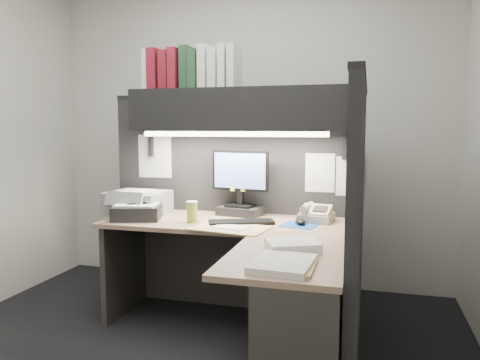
# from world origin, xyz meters

# --- Properties ---
(floor) EXTENTS (3.50, 3.50, 0.00)m
(floor) POSITION_xyz_m (0.00, 0.00, 0.00)
(floor) COLOR black
(floor) RESTS_ON ground
(wall_back) EXTENTS (3.50, 0.04, 2.70)m
(wall_back) POSITION_xyz_m (0.00, 1.50, 1.35)
(wall_back) COLOR beige
(wall_back) RESTS_ON floor
(partition_back) EXTENTS (1.90, 0.06, 1.60)m
(partition_back) POSITION_xyz_m (0.03, 0.93, 0.80)
(partition_back) COLOR black
(partition_back) RESTS_ON floor
(partition_right) EXTENTS (0.06, 1.50, 1.60)m
(partition_right) POSITION_xyz_m (0.98, 0.18, 0.80)
(partition_right) COLOR black
(partition_right) RESTS_ON floor
(desk) EXTENTS (1.70, 1.53, 0.73)m
(desk) POSITION_xyz_m (0.43, -0.00, 0.44)
(desk) COLOR #96745F
(desk) RESTS_ON floor
(overhead_shelf) EXTENTS (1.55, 0.34, 0.30)m
(overhead_shelf) POSITION_xyz_m (0.12, 0.75, 1.50)
(overhead_shelf) COLOR black
(overhead_shelf) RESTS_ON partition_back
(task_light_tube) EXTENTS (1.32, 0.04, 0.04)m
(task_light_tube) POSITION_xyz_m (0.12, 0.61, 1.33)
(task_light_tube) COLOR white
(task_light_tube) RESTS_ON overhead_shelf
(monitor) EXTENTS (0.44, 0.25, 0.48)m
(monitor) POSITION_xyz_m (0.13, 0.79, 0.92)
(monitor) COLOR black
(monitor) RESTS_ON desk
(keyboard) EXTENTS (0.46, 0.30, 0.02)m
(keyboard) POSITION_xyz_m (0.22, 0.49, 0.74)
(keyboard) COLOR black
(keyboard) RESTS_ON desk
(mousepad) EXTENTS (0.26, 0.24, 0.00)m
(mousepad) POSITION_xyz_m (0.61, 0.54, 0.73)
(mousepad) COLOR navy
(mousepad) RESTS_ON desk
(mouse) EXTENTS (0.10, 0.13, 0.04)m
(mouse) POSITION_xyz_m (0.61, 0.55, 0.75)
(mouse) COLOR black
(mouse) RESTS_ON mousepad
(telephone) EXTENTS (0.25, 0.25, 0.09)m
(telephone) POSITION_xyz_m (0.70, 0.71, 0.77)
(telephone) COLOR #B6AB8C
(telephone) RESTS_ON desk
(coffee_cup) EXTENTS (0.09, 0.09, 0.13)m
(coffee_cup) POSITION_xyz_m (-0.12, 0.45, 0.80)
(coffee_cup) COLOR #AAB146
(coffee_cup) RESTS_ON desk
(printer) EXTENTS (0.44, 0.38, 0.17)m
(printer) POSITION_xyz_m (-0.63, 0.65, 0.81)
(printer) COLOR gray
(printer) RESTS_ON desk
(notebook_stack) EXTENTS (0.39, 0.36, 0.10)m
(notebook_stack) POSITION_xyz_m (-0.53, 0.45, 0.78)
(notebook_stack) COLOR black
(notebook_stack) RESTS_ON desk
(open_folder) EXTENTS (0.52, 0.38, 0.01)m
(open_folder) POSITION_xyz_m (0.20, 0.32, 0.73)
(open_folder) COLOR #D6B478
(open_folder) RESTS_ON desk
(paper_stack_a) EXTENTS (0.33, 0.31, 0.05)m
(paper_stack_a) POSITION_xyz_m (0.66, -0.10, 0.76)
(paper_stack_a) COLOR white
(paper_stack_a) RESTS_ON desk
(paper_stack_b) EXTENTS (0.29, 0.35, 0.03)m
(paper_stack_b) POSITION_xyz_m (0.67, -0.42, 0.75)
(paper_stack_b) COLOR white
(paper_stack_b) RESTS_ON desk
(manila_stack) EXTENTS (0.24, 0.31, 0.02)m
(manila_stack) POSITION_xyz_m (0.70, -0.42, 0.74)
(manila_stack) COLOR #D6B478
(manila_stack) RESTS_ON desk
(binder_row) EXTENTS (0.70, 0.25, 0.31)m
(binder_row) POSITION_xyz_m (-0.23, 0.76, 1.80)
(binder_row) COLOR white
(binder_row) RESTS_ON overhead_shelf
(pinned_papers) EXTENTS (1.76, 1.31, 0.51)m
(pinned_papers) POSITION_xyz_m (0.42, 0.56, 1.05)
(pinned_papers) COLOR white
(pinned_papers) RESTS_ON partition_back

